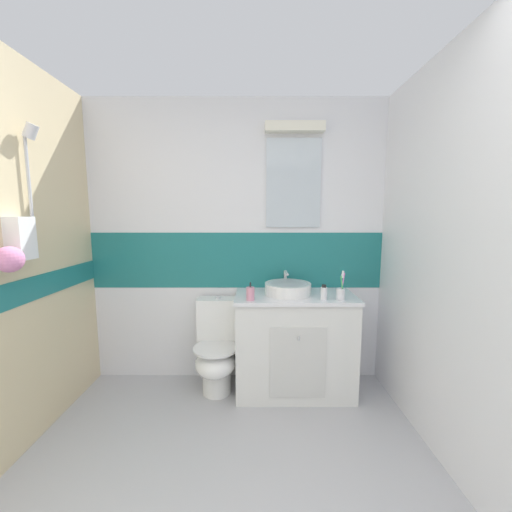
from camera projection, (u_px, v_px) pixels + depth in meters
name	position (u px, v px, depth m)	size (l,w,h in m)	color
ground_plane	(226.00, 489.00, 1.70)	(3.20, 3.48, 0.04)	#B2B2B7
wall_back_tiled	(239.00, 242.00, 2.78)	(3.20, 0.20, 2.50)	white
wall_right_plain	(490.00, 265.00, 1.54)	(0.10, 3.48, 2.50)	white
vanity_cabinet	(295.00, 343.00, 2.59)	(0.99, 0.52, 0.85)	silver
sink_basin	(289.00, 288.00, 2.54)	(0.38, 0.43, 0.17)	white
toilet	(218.00, 349.00, 2.60)	(0.37, 0.50, 0.80)	white
toothbrush_cup	(342.00, 293.00, 2.36)	(0.07, 0.07, 0.23)	white
soap_dispenser	(251.00, 294.00, 2.35)	(0.06, 0.06, 0.14)	pink
lotion_bottle_short	(325.00, 293.00, 2.36)	(0.05, 0.05, 0.12)	white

